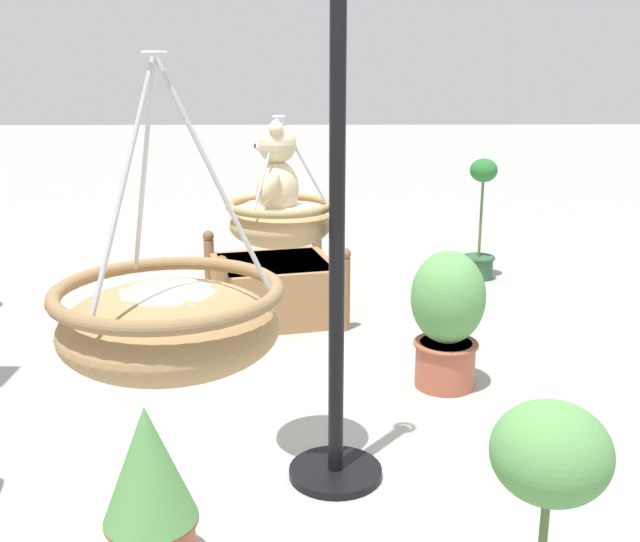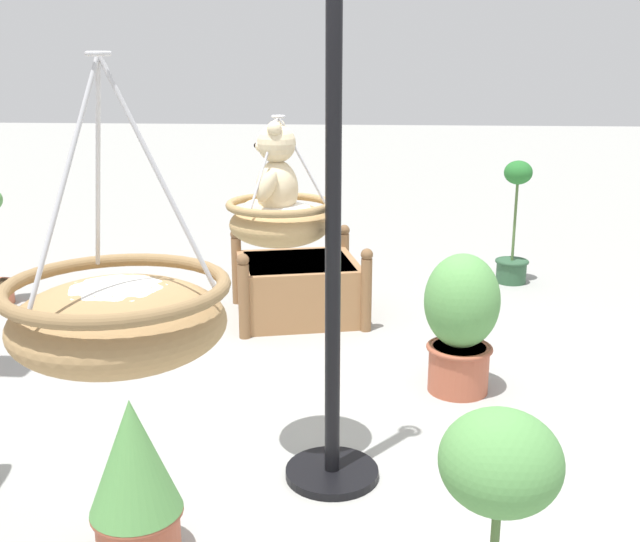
% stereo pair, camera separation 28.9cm
% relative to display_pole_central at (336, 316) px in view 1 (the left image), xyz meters
% --- Properties ---
extents(ground_plane, '(40.00, 40.00, 0.00)m').
position_rel_display_pole_central_xyz_m(ground_plane, '(0.22, -0.05, -0.80)').
color(ground_plane, '#9E9E99').
extents(display_pole_central, '(0.44, 0.44, 2.53)m').
position_rel_display_pole_central_xyz_m(display_pole_central, '(0.00, 0.00, 0.00)').
color(display_pole_central, black).
rests_on(display_pole_central, ground).
extents(hanging_basket_with_teddy, '(0.48, 0.48, 0.58)m').
position_rel_display_pole_central_xyz_m(hanging_basket_with_teddy, '(0.15, 0.25, 0.40)').
color(hanging_basket_with_teddy, tan).
extents(teddy_bear, '(0.30, 0.27, 0.44)m').
position_rel_display_pole_central_xyz_m(teddy_bear, '(0.15, 0.27, 0.60)').
color(teddy_bear, beige).
extents(hanging_basket_left_high, '(0.57, 0.57, 0.77)m').
position_rel_display_pole_central_xyz_m(hanging_basket_left_high, '(-1.41, 0.47, 0.48)').
color(hanging_basket_left_high, '#A37F51').
extents(wooden_planter_box, '(1.08, 1.13, 0.62)m').
position_rel_display_pole_central_xyz_m(wooden_planter_box, '(2.30, 0.39, -0.56)').
color(wooden_planter_box, '#9E7047').
rests_on(wooden_planter_box, ground).
extents(potted_plant_fern_front, '(0.44, 0.44, 0.84)m').
position_rel_display_pole_central_xyz_m(potted_plant_fern_front, '(1.02, -0.69, -0.35)').
color(potted_plant_fern_front, '#AD563D').
rests_on(potted_plant_fern_front, ground).
extents(potted_plant_tall_leafy, '(0.36, 0.36, 0.67)m').
position_rel_display_pole_central_xyz_m(potted_plant_tall_leafy, '(-0.64, 0.73, -0.46)').
color(potted_plant_tall_leafy, '#AD563D').
rests_on(potted_plant_tall_leafy, ground).
extents(potted_plant_conical_shrub, '(0.29, 0.29, 1.08)m').
position_rel_display_pole_central_xyz_m(potted_plant_conical_shrub, '(3.35, -1.39, -0.34)').
color(potted_plant_conical_shrub, '#2D5638').
rests_on(potted_plant_conical_shrub, ground).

